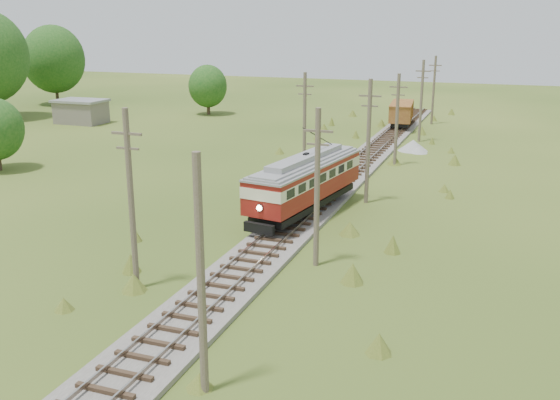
% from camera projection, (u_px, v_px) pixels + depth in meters
% --- Properties ---
extents(railbed_main, '(3.60, 96.00, 0.57)m').
position_uv_depth(railbed_main, '(335.00, 187.00, 49.56)').
color(railbed_main, '#605B54').
rests_on(railbed_main, ground).
extents(streetcar, '(4.72, 12.45, 5.63)m').
position_uv_depth(streetcar, '(306.00, 179.00, 42.01)').
color(streetcar, black).
rests_on(streetcar, ground).
extents(gondola, '(3.39, 8.20, 2.65)m').
position_uv_depth(gondola, '(401.00, 112.00, 77.26)').
color(gondola, black).
rests_on(gondola, ground).
extents(gravel_pile, '(3.16, 3.36, 1.15)m').
position_uv_depth(gravel_pile, '(414.00, 146.00, 63.94)').
color(gravel_pile, gray).
rests_on(gravel_pile, ground).
extents(utility_pole_r_1, '(0.30, 0.30, 8.80)m').
position_uv_depth(utility_pole_r_1, '(201.00, 279.00, 21.19)').
color(utility_pole_r_1, brown).
rests_on(utility_pole_r_1, ground).
extents(utility_pole_r_2, '(1.60, 0.30, 8.60)m').
position_uv_depth(utility_pole_r_2, '(317.00, 187.00, 32.85)').
color(utility_pole_r_2, brown).
rests_on(utility_pole_r_2, ground).
extents(utility_pole_r_3, '(1.60, 0.30, 9.00)m').
position_uv_depth(utility_pole_r_3, '(368.00, 141.00, 44.57)').
color(utility_pole_r_3, brown).
rests_on(utility_pole_r_3, ground).
extents(utility_pole_r_4, '(1.60, 0.30, 8.40)m').
position_uv_depth(utility_pole_r_4, '(397.00, 119.00, 56.46)').
color(utility_pole_r_4, brown).
rests_on(utility_pole_r_4, ground).
extents(utility_pole_r_5, '(1.60, 0.30, 8.90)m').
position_uv_depth(utility_pole_r_5, '(421.00, 100.00, 67.99)').
color(utility_pole_r_5, brown).
rests_on(utility_pole_r_5, ground).
extents(utility_pole_r_6, '(1.60, 0.30, 8.70)m').
position_uv_depth(utility_pole_r_6, '(434.00, 89.00, 79.83)').
color(utility_pole_r_6, brown).
rests_on(utility_pole_r_6, ground).
extents(utility_pole_l_a, '(1.60, 0.30, 9.00)m').
position_uv_depth(utility_pole_l_a, '(131.00, 199.00, 29.86)').
color(utility_pole_l_a, brown).
rests_on(utility_pole_l_a, ground).
extents(utility_pole_l_b, '(1.60, 0.30, 8.60)m').
position_uv_depth(utility_pole_l_b, '(305.00, 120.00, 55.29)').
color(utility_pole_l_b, brown).
rests_on(utility_pole_l_b, ground).
extents(tree_left_5, '(9.66, 9.66, 12.44)m').
position_uv_depth(tree_left_5, '(54.00, 59.00, 98.64)').
color(tree_left_5, '#38281C').
rests_on(tree_left_5, ground).
extents(tree_mid_a, '(5.46, 5.46, 7.03)m').
position_uv_depth(tree_mid_a, '(208.00, 86.00, 88.45)').
color(tree_mid_a, '#38281C').
rests_on(tree_mid_a, ground).
extents(shed, '(6.40, 4.40, 3.10)m').
position_uv_depth(shed, '(81.00, 111.00, 81.34)').
color(shed, slate).
rests_on(shed, ground).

